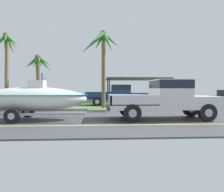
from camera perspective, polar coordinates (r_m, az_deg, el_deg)
ground at (r=18.76m, az=2.72°, el=-2.56°), size 36.00×22.00×0.11m
pickup_truck_towing at (r=10.58m, az=15.30°, el=-0.36°), size 5.44×2.06×1.92m
boat_on_trailer at (r=10.55m, az=-21.18°, el=-0.70°), size 6.37×2.17×2.20m
parked_pickup_background at (r=18.24m, az=2.14°, el=0.55°), size 5.47×2.08×1.82m
parked_sedan_far at (r=16.30m, az=-22.55°, el=-0.99°), size 4.77×1.87×1.38m
carport_awning at (r=23.48m, az=6.64°, el=4.51°), size 6.72×5.06×2.64m
palm_tree_near_left at (r=23.35m, az=-26.93°, el=11.41°), size 2.81×3.11×6.99m
palm_tree_near_right at (r=15.71m, az=-2.69°, el=12.92°), size 2.98×2.43×5.79m
palm_tree_mid at (r=22.89m, az=-19.32°, el=7.42°), size 2.83×3.17×5.00m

